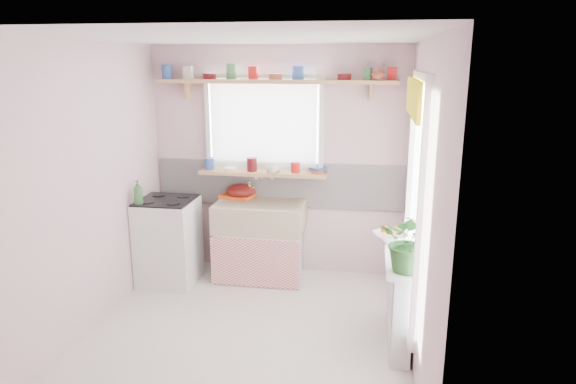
# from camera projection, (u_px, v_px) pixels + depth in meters

# --- Properties ---
(room) EXTENTS (3.20, 3.20, 3.20)m
(room) POSITION_uv_depth(u_px,v_px,m) (333.00, 166.00, 4.81)
(room) COLOR silver
(room) RESTS_ON ground
(sink_unit) EXTENTS (0.95, 0.65, 1.11)m
(sink_unit) POSITION_uv_depth(u_px,v_px,m) (260.00, 240.00, 5.59)
(sink_unit) COLOR white
(sink_unit) RESTS_ON ground
(cooker) EXTENTS (0.58, 0.58, 0.93)m
(cooker) POSITION_uv_depth(u_px,v_px,m) (169.00, 240.00, 5.50)
(cooker) COLOR white
(cooker) RESTS_ON ground
(radiator_ledge) EXTENTS (0.22, 0.95, 0.78)m
(radiator_ledge) POSITION_uv_depth(u_px,v_px,m) (400.00, 297.00, 4.32)
(radiator_ledge) COLOR white
(radiator_ledge) RESTS_ON ground
(windowsill) EXTENTS (1.40, 0.22, 0.04)m
(windowsill) POSITION_uv_depth(u_px,v_px,m) (263.00, 173.00, 5.59)
(windowsill) COLOR tan
(windowsill) RESTS_ON room
(pine_shelf) EXTENTS (2.52, 0.24, 0.04)m
(pine_shelf) POSITION_uv_depth(u_px,v_px,m) (276.00, 81.00, 5.31)
(pine_shelf) COLOR tan
(pine_shelf) RESTS_ON room
(shelf_crockery) EXTENTS (2.47, 0.11, 0.12)m
(shelf_crockery) POSITION_uv_depth(u_px,v_px,m) (276.00, 74.00, 5.29)
(shelf_crockery) COLOR #3359A5
(shelf_crockery) RESTS_ON pine_shelf
(sill_crockery) EXTENTS (1.35, 0.11, 0.12)m
(sill_crockery) POSITION_uv_depth(u_px,v_px,m) (258.00, 166.00, 5.58)
(sill_crockery) COLOR #3359A5
(sill_crockery) RESTS_ON windowsill
(dish_tray) EXTENTS (0.41, 0.34, 0.04)m
(dish_tray) POSITION_uv_depth(u_px,v_px,m) (238.00, 196.00, 5.72)
(dish_tray) COLOR #E45014
(dish_tray) RESTS_ON sink_unit
(colander) EXTENTS (0.38, 0.38, 0.15)m
(colander) POSITION_uv_depth(u_px,v_px,m) (241.00, 191.00, 5.70)
(colander) COLOR #59100F
(colander) RESTS_ON sink_unit
(jade_plant) EXTENTS (0.49, 0.44, 0.48)m
(jade_plant) POSITION_uv_depth(u_px,v_px,m) (410.00, 241.00, 3.86)
(jade_plant) COLOR #265B24
(jade_plant) RESTS_ON radiator_ledge
(fruit_bowl) EXTENTS (0.38, 0.38, 0.07)m
(fruit_bowl) POSITION_uv_depth(u_px,v_px,m) (390.00, 237.00, 4.56)
(fruit_bowl) COLOR white
(fruit_bowl) RESTS_ON radiator_ledge
(herb_pot) EXTENTS (0.13, 0.11, 0.20)m
(herb_pot) POSITION_uv_depth(u_px,v_px,m) (410.00, 262.00, 3.82)
(herb_pot) COLOR #255E2B
(herb_pot) RESTS_ON radiator_ledge
(soap_bottle_sink) EXTENTS (0.10, 0.10, 0.18)m
(soap_bottle_sink) POSITION_uv_depth(u_px,v_px,m) (250.00, 190.00, 5.68)
(soap_bottle_sink) COLOR #EBF96E
(soap_bottle_sink) RESTS_ON sink_unit
(sill_cup) EXTENTS (0.14, 0.14, 0.09)m
(sill_cup) POSITION_uv_depth(u_px,v_px,m) (273.00, 169.00, 5.49)
(sill_cup) COLOR white
(sill_cup) RESTS_ON windowsill
(sill_bowl) EXTENTS (0.25, 0.25, 0.06)m
(sill_bowl) POSITION_uv_depth(u_px,v_px,m) (318.00, 169.00, 5.54)
(sill_bowl) COLOR #2D4793
(sill_bowl) RESTS_ON windowsill
(shelf_vase) EXTENTS (0.15, 0.15, 0.14)m
(shelf_vase) POSITION_uv_depth(u_px,v_px,m) (378.00, 73.00, 5.06)
(shelf_vase) COLOR #97412E
(shelf_vase) RESTS_ON pine_shelf
(cooker_bottle) EXTENTS (0.11, 0.11, 0.25)m
(cooker_bottle) POSITION_uv_depth(u_px,v_px,m) (138.00, 192.00, 5.17)
(cooker_bottle) COLOR #38703A
(cooker_bottle) RESTS_ON cooker
(fruit) EXTENTS (0.20, 0.14, 0.10)m
(fruit) POSITION_uv_depth(u_px,v_px,m) (391.00, 230.00, 4.55)
(fruit) COLOR #F05814
(fruit) RESTS_ON fruit_bowl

